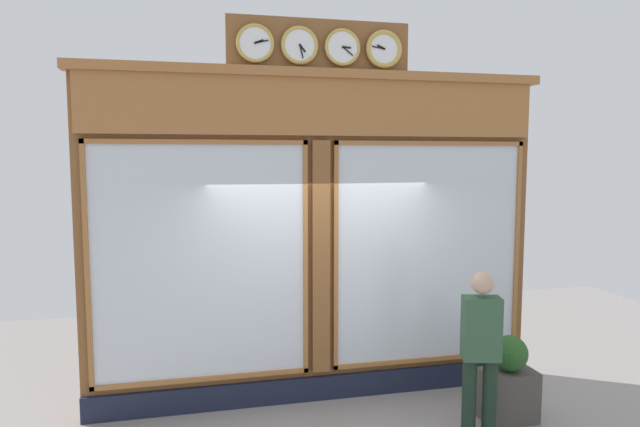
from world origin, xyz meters
The scene contains 4 objects.
shop_facade centered at (0.00, -0.13, 1.91)m, with size 5.28×0.42×4.29m.
pedestrian centered at (-1.32, 1.26, 0.93)m, with size 0.40×0.31×1.69m.
planter_box centered at (-1.83, 0.96, 0.27)m, with size 0.56×0.36×0.54m, color #4C4742.
planter_shrub centered at (-1.83, 0.96, 0.73)m, with size 0.38×0.38×0.38m, color #285623.
Camera 1 is at (1.40, 6.06, 2.79)m, focal length 31.29 mm.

